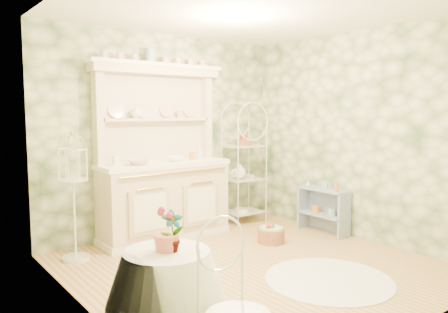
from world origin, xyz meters
TOP-DOWN VIEW (x-y plane):
  - floor at (0.00, 0.00)m, footprint 3.60×3.60m
  - ceiling at (0.00, 0.00)m, footprint 3.60×3.60m
  - wall_left at (-1.80, 0.00)m, footprint 3.60×3.60m
  - wall_right at (1.80, 0.00)m, footprint 3.60×3.60m
  - wall_back at (0.00, 1.80)m, footprint 3.60×3.60m
  - wall_front at (0.00, -1.80)m, footprint 3.60×3.60m
  - kitchen_dresser at (-0.20, 1.52)m, footprint 1.87×0.61m
  - bakers_rack at (1.17, 1.52)m, footprint 0.60×0.44m
  - side_shelf at (1.65, 0.39)m, footprint 0.33×0.73m
  - round_table at (-1.58, -0.90)m, footprint 0.83×0.83m
  - birdcage_stand at (-1.44, 1.37)m, footprint 0.37×0.37m
  - floor_basket at (0.75, 0.49)m, footprint 0.37×0.37m
  - lace_rug at (0.33, -0.76)m, footprint 1.60×1.60m
  - bowl_floral at (-0.60, 1.44)m, footprint 0.34×0.34m
  - bowl_white at (-0.05, 1.48)m, footprint 0.25×0.25m
  - cup_left at (-0.51, 1.68)m, footprint 0.15×0.15m
  - cup_right at (0.14, 1.68)m, footprint 0.11×0.11m
  - potted_geranium at (-1.56, -0.95)m, footprint 0.17×0.14m
  - bottle_amber at (1.59, 0.14)m, footprint 0.07×0.07m
  - bottle_blue at (1.66, 0.37)m, footprint 0.06×0.06m
  - bottle_glass at (1.58, 0.62)m, footprint 0.08×0.08m

SIDE VIEW (x-z plane):
  - floor at x=0.00m, z-range 0.00..0.00m
  - lace_rug at x=0.33m, z-range 0.00..0.01m
  - floor_basket at x=0.75m, z-range 0.00..0.22m
  - side_shelf at x=1.65m, z-range 0.00..0.60m
  - round_table at x=-1.58m, z-range 0.00..0.76m
  - bottle_glass at x=1.58m, z-range 0.60..0.69m
  - bottle_blue at x=1.66m, z-range 0.61..0.70m
  - bottle_amber at x=1.59m, z-range 0.60..0.76m
  - birdcage_stand at x=-1.44m, z-range 0.00..1.50m
  - potted_geranium at x=-1.56m, z-range 0.71..0.99m
  - bakers_rack at x=1.17m, z-range 0.00..1.88m
  - bowl_floral at x=-0.60m, z-range 0.98..1.05m
  - bowl_white at x=-0.05m, z-range 0.98..1.05m
  - kitchen_dresser at x=-0.20m, z-range 0.00..2.29m
  - wall_left at x=-1.80m, z-range 1.35..1.35m
  - wall_right at x=1.80m, z-range 1.35..1.35m
  - wall_back at x=0.00m, z-range 1.35..1.35m
  - wall_front at x=0.00m, z-range 1.35..1.35m
  - cup_left at x=-0.51m, z-range 1.56..1.66m
  - cup_right at x=0.14m, z-range 1.56..1.66m
  - ceiling at x=0.00m, z-range 2.70..2.70m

